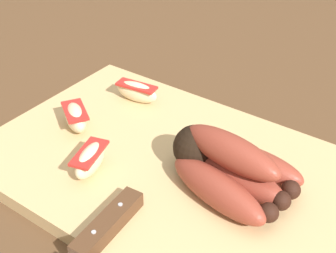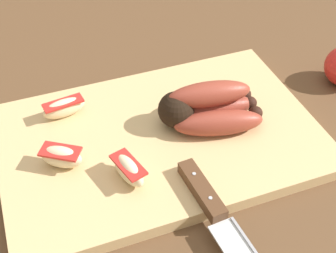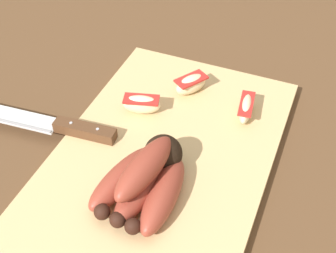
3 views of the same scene
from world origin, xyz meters
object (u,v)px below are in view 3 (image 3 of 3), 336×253
at_px(chefs_knife, 57,125).
at_px(apple_wedge_near, 191,84).
at_px(apple_wedge_middle, 246,108).
at_px(apple_wedge_far, 142,104).
at_px(banana_bunch, 146,178).

xyz_separation_m(chefs_knife, apple_wedge_near, (-0.16, 0.16, 0.01)).
distance_m(apple_wedge_near, apple_wedge_middle, 0.11).
bearing_deg(chefs_knife, apple_wedge_near, 135.02).
distance_m(chefs_knife, apple_wedge_far, 0.14).
xyz_separation_m(banana_bunch, chefs_knife, (-0.06, -0.18, -0.02)).
distance_m(chefs_knife, apple_wedge_middle, 0.30).
height_order(banana_bunch, apple_wedge_far, banana_bunch).
distance_m(chefs_knife, apple_wedge_near, 0.23).
distance_m(banana_bunch, apple_wedge_near, 0.23).
xyz_separation_m(chefs_knife, apple_wedge_middle, (-0.14, 0.27, 0.01)).
bearing_deg(apple_wedge_far, apple_wedge_near, 144.79).
bearing_deg(banana_bunch, apple_wedge_middle, 157.11).
height_order(chefs_knife, apple_wedge_far, apple_wedge_far).
distance_m(apple_wedge_near, apple_wedge_far, 0.10).
bearing_deg(apple_wedge_near, banana_bunch, 4.47).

